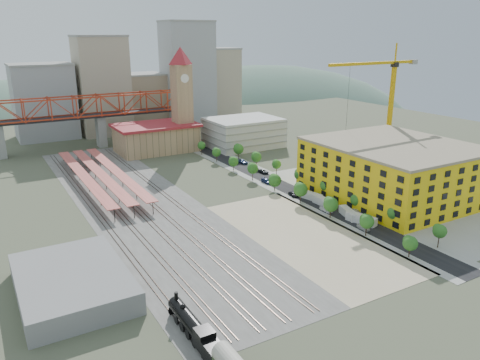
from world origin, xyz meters
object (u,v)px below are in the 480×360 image
clock_tower (182,89)px  locomotive (196,331)px  site_trailer_d (310,196)px  site_trailer_c (324,202)px  site_trailer_b (349,213)px  site_trailer_a (361,219)px  construction_building (393,170)px  tower_crane (387,93)px  car_0 (363,227)px

clock_tower → locomotive: bearing=-112.7°
clock_tower → site_trailer_d: (8.00, -88.33, -27.48)m
site_trailer_d → site_trailer_c: bearing=-102.8°
clock_tower → site_trailer_b: (8.00, -107.12, -27.47)m
site_trailer_a → site_trailer_c: 16.85m
construction_building → site_trailer_b: construction_building is taller
construction_building → tower_crane: tower_crane is taller
construction_building → car_0: bearing=-150.4°
construction_building → site_trailer_b: (-26.00, -7.13, -8.18)m
locomotive → site_trailer_d: 83.01m
construction_building → site_trailer_d: construction_building is taller
car_0 → site_trailer_b: bearing=77.8°
site_trailer_a → site_trailer_b: bearing=74.0°
car_0 → locomotive: bearing=-155.0°
site_trailer_d → car_0: size_ratio=1.99×
site_trailer_a → site_trailer_c: site_trailer_a is taller
site_trailer_a → locomotive: bearing=-174.4°
locomotive → site_trailer_b: 73.15m
tower_crane → site_trailer_c: size_ratio=5.40×
tower_crane → car_0: tower_crane is taller
site_trailer_c → construction_building: bearing=-11.0°
locomotive → site_trailer_c: (66.00, 43.00, -0.94)m
locomotive → car_0: (63.00, 22.18, -1.45)m
clock_tower → locomotive: 152.62m
construction_building → site_trailer_c: construction_building is taller
site_trailer_a → construction_building: bearing=9.7°
locomotive → site_trailer_c: 78.78m
site_trailer_b → site_trailer_c: site_trailer_c is taller
clock_tower → locomotive: clock_tower is taller
site_trailer_a → site_trailer_d: size_ratio=1.05×
clock_tower → tower_crane: clock_tower is taller
site_trailer_b → tower_crane: bearing=51.2°
site_trailer_b → site_trailer_d: site_trailer_b is taller
tower_crane → site_trailer_b: 67.28m
clock_tower → site_trailer_d: size_ratio=5.85×
car_0 → clock_tower: bearing=98.0°
locomotive → clock_tower: bearing=67.3°
site_trailer_a → site_trailer_d: site_trailer_a is taller
locomotive → site_trailer_a: (66.00, 26.15, -0.93)m
construction_building → site_trailer_d: bearing=155.8°
locomotive → tower_crane: bearing=29.9°
tower_crane → site_trailer_c: 62.12m
site_trailer_a → car_0: (-3.00, -3.98, -0.52)m
site_trailer_a → site_trailer_c: (0.00, 16.85, -0.01)m
site_trailer_a → car_0: size_ratio=2.09×
site_trailer_a → tower_crane: bearing=23.1°
site_trailer_b → car_0: bearing=-91.8°
tower_crane → clock_tower: bearing=128.4°
tower_crane → car_0: 74.81m
clock_tower → construction_building: (34.00, -99.99, -19.29)m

